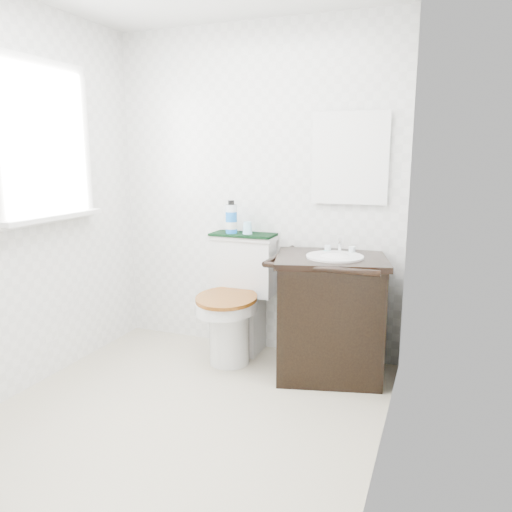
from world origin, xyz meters
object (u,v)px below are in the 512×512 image
Objects in this scene: trash_bin at (244,328)px; cup at (247,228)px; vanity at (330,313)px; toilet at (237,306)px; mouthwash_bottle at (231,218)px.

trash_bin is 3.61× the size of cup.
cup reaches higher than vanity.
trash_bin is 0.79m from cup.
vanity reaches higher than toilet.
trash_bin is at bearing 90.00° from toilet.
mouthwash_bottle is at bearing -176.93° from cup.
trash_bin is at bearing 20.48° from mouthwash_bottle.
mouthwash_bottle is at bearing 128.96° from toilet.
vanity reaches higher than trash_bin.
toilet is at bearing -51.04° from mouthwash_bottle.
mouthwash_bottle is (-0.09, 0.11, 0.63)m from toilet.
vanity is at bearing -15.60° from trash_bin.
toilet is 0.71m from vanity.
toilet is 0.58m from cup.
vanity is at bearing -11.80° from mouthwash_bottle.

